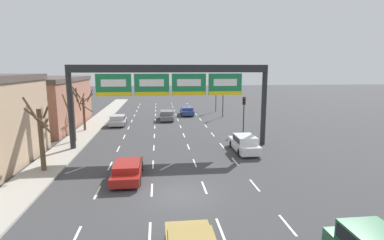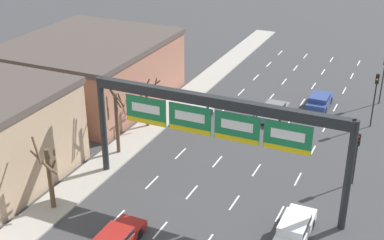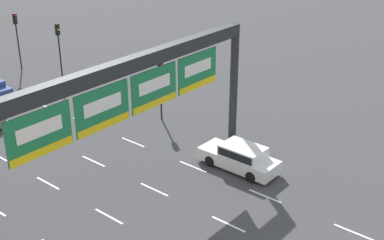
{
  "view_description": "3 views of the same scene",
  "coord_description": "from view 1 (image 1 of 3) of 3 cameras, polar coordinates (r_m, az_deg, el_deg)",
  "views": [
    {
      "loc": [
        -1.14,
        -16.75,
        7.51
      ],
      "look_at": [
        1.84,
        9.59,
        2.86
      ],
      "focal_mm": 28.0,
      "sensor_mm": 36.0,
      "label": 1
    },
    {
      "loc": [
        12.03,
        -19.17,
        21.16
      ],
      "look_at": [
        -2.28,
        12.43,
        5.09
      ],
      "focal_mm": 50.0,
      "sensor_mm": 36.0,
      "label": 2
    },
    {
      "loc": [
        -16.21,
        -6.52,
        15.44
      ],
      "look_at": [
        1.26,
        8.0,
        5.17
      ],
      "focal_mm": 50.0,
      "sensor_mm": 36.0,
      "label": 3
    }
  ],
  "objects": [
    {
      "name": "ground_plane",
      "position": [
        18.39,
        -2.41,
        -14.15
      ],
      "size": [
        220.0,
        220.0,
        0.0
      ],
      "primitive_type": "plane",
      "color": "#3D3D3F"
    },
    {
      "name": "sidewalk_left",
      "position": [
        20.2,
        -31.71,
        -13.19
      ],
      "size": [
        2.8,
        110.0,
        0.15
      ],
      "color": "#A8A399",
      "rests_on": "ground_plane"
    },
    {
      "name": "lane_dashes",
      "position": [
        31.19,
        -4.19,
        -4.0
      ],
      "size": [
        10.02,
        67.0,
        0.01
      ],
      "color": "white",
      "rests_on": "ground_plane"
    },
    {
      "name": "sign_gantry",
      "position": [
        27.89,
        -4.15,
        7.24
      ],
      "size": [
        18.59,
        0.7,
        7.77
      ],
      "color": "#232628",
      "rests_on": "ground_plane"
    },
    {
      "name": "building_far",
      "position": [
        43.26,
        -29.7,
        2.89
      ],
      "size": [
        13.78,
        16.1,
        6.32
      ],
      "color": "#9E6651",
      "rests_on": "ground_plane"
    },
    {
      "name": "car_red",
      "position": [
        21.17,
        -12.19,
        -9.16
      ],
      "size": [
        1.9,
        4.8,
        1.2
      ],
      "color": "maroon",
      "rests_on": "ground_plane"
    },
    {
      "name": "car_blue",
      "position": [
        47.95,
        -0.94,
        1.79
      ],
      "size": [
        1.93,
        4.42,
        1.3
      ],
      "color": "navy",
      "rests_on": "ground_plane"
    },
    {
      "name": "car_grey",
      "position": [
        43.45,
        -4.88,
        0.96
      ],
      "size": [
        1.96,
        4.68,
        1.4
      ],
      "color": "slate",
      "rests_on": "ground_plane"
    },
    {
      "name": "car_silver",
      "position": [
        40.41,
        -13.92,
        0.01
      ],
      "size": [
        1.97,
        3.91,
        1.38
      ],
      "color": "#B7B7BC",
      "rests_on": "ground_plane"
    },
    {
      "name": "car_white",
      "position": [
        27.43,
        9.95,
        -4.33
      ],
      "size": [
        1.84,
        4.79,
        1.53
      ],
      "color": "silver",
      "rests_on": "ground_plane"
    },
    {
      "name": "traffic_light_near_gantry",
      "position": [
        51.72,
        4.6,
        5.54
      ],
      "size": [
        0.3,
        0.35,
        5.01
      ],
      "color": "black",
      "rests_on": "ground_plane"
    },
    {
      "name": "traffic_light_mid_block",
      "position": [
        35.5,
        9.87,
        2.48
      ],
      "size": [
        0.3,
        0.35,
        4.15
      ],
      "color": "black",
      "rests_on": "ground_plane"
    },
    {
      "name": "traffic_light_far_end",
      "position": [
        45.9,
        5.94,
        5.03
      ],
      "size": [
        0.3,
        0.35,
        5.09
      ],
      "color": "black",
      "rests_on": "ground_plane"
    },
    {
      "name": "tree_bare_closest",
      "position": [
        32.04,
        -21.74,
        1.67
      ],
      "size": [
        1.95,
        1.58,
        6.33
      ],
      "color": "brown",
      "rests_on": "sidewalk_left"
    },
    {
      "name": "tree_bare_second",
      "position": [
        23.84,
        -26.85,
        -2.41
      ],
      "size": [
        1.8,
        1.73,
        5.38
      ],
      "color": "brown",
      "rests_on": "sidewalk_left"
    },
    {
      "name": "tree_bare_third",
      "position": [
        37.6,
        -19.79,
        1.88
      ],
      "size": [
        2.02,
        2.3,
        4.86
      ],
      "color": "brown",
      "rests_on": "sidewalk_left"
    }
  ]
}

